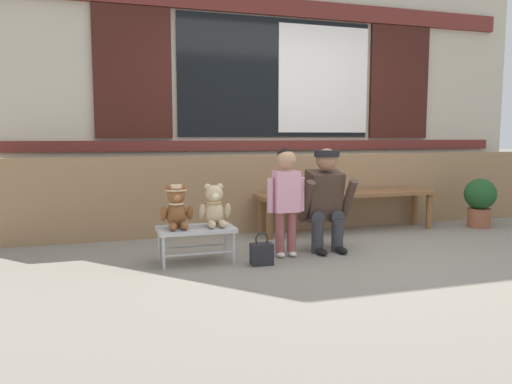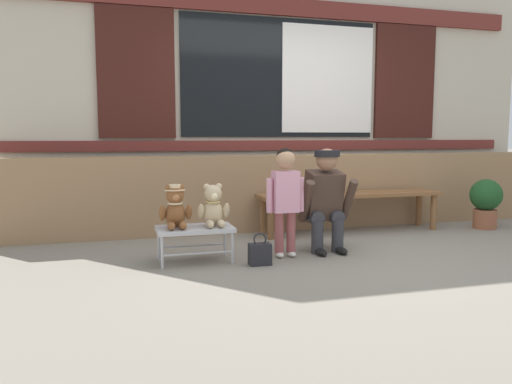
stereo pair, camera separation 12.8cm
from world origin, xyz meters
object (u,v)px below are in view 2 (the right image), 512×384
Objects in this scene: handbag_on_ground at (260,253)px; wooden_bench_long at (351,199)px; potted_plant at (486,201)px; teddy_bear_with_hat at (175,207)px; teddy_bear_plain at (213,207)px; child_standing at (285,190)px; adult_crouching at (325,199)px; small_display_bench at (195,231)px.

wooden_bench_long is at bearing 38.76° from handbag_on_ground.
potted_plant is (2.96, 0.86, 0.23)m from handbag_on_ground.
teddy_bear_with_hat is at bearing 158.91° from handbag_on_ground.
handbag_on_ground is at bearing -36.80° from teddy_bear_plain.
adult_crouching is (0.43, 0.12, -0.11)m from child_standing.
wooden_bench_long is at bearing 50.04° from adult_crouching.
child_standing is at bearing -164.49° from adult_crouching.
wooden_bench_long reaches higher than small_display_bench.
child_standing reaches higher than handbag_on_ground.
teddy_bear_with_hat is 3.67m from potted_plant.
teddy_bear_plain is at bearing -169.55° from potted_plant.
teddy_bear_with_hat is (-0.16, 0.00, 0.21)m from small_display_bench.
small_display_bench is 3.51m from potted_plant.
teddy_bear_plain is 1.07m from adult_crouching.
small_display_bench is at bearing -155.61° from wooden_bench_long.
teddy_bear_plain is 3.36m from potted_plant.
adult_crouching reaches higher than small_display_bench.
small_display_bench reaches higher than handbag_on_ground.
teddy_bear_plain reaches higher than potted_plant.
teddy_bear_with_hat is at bearing -157.38° from wooden_bench_long.
child_standing is at bearing -2.53° from teddy_bear_with_hat.
wooden_bench_long is 1.61m from potted_plant.
adult_crouching is (1.22, 0.08, 0.21)m from small_display_bench.
potted_plant is (3.62, 0.61, -0.15)m from teddy_bear_with_hat.
child_standing is 1.68× the size of potted_plant.
wooden_bench_long is 2.21× the size of adult_crouching.
potted_plant is (3.30, 0.61, -0.14)m from teddy_bear_plain.
handbag_on_ground is (-0.73, -0.33, -0.38)m from adult_crouching.
teddy_bear_plain is at bearing -175.76° from adult_crouching.
small_display_bench is at bearing -176.25° from adult_crouching.
wooden_bench_long is 1.78m from handbag_on_ground.
teddy_bear_plain is 0.38× the size of child_standing.
adult_crouching is 2.30m from potted_plant.
child_standing is (0.63, -0.04, 0.13)m from teddy_bear_plain.
handbag_on_ground is (0.34, -0.25, -0.37)m from teddy_bear_plain.
child_standing reaches higher than teddy_bear_with_hat.
teddy_bear_plain is (-1.71, -0.85, 0.09)m from wooden_bench_long.
adult_crouching is (1.06, 0.08, 0.02)m from teddy_bear_plain.
adult_crouching reaches higher than wooden_bench_long.
adult_crouching is (1.38, 0.08, 0.01)m from teddy_bear_with_hat.
teddy_bear_plain is at bearing -153.66° from wooden_bench_long.
teddy_bear_plain is at bearing 176.25° from child_standing.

